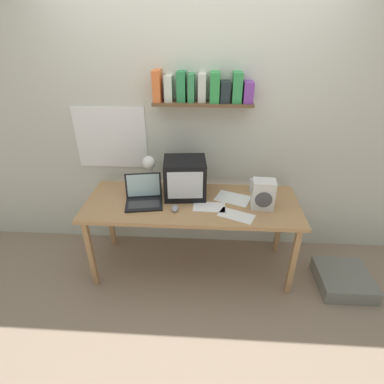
# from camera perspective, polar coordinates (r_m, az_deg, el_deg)

# --- Properties ---
(ground_plane) EXTENTS (12.00, 12.00, 0.00)m
(ground_plane) POSITION_cam_1_polar(r_m,az_deg,el_deg) (3.09, 0.00, -13.81)
(ground_plane) COLOR gray
(back_wall) EXTENTS (5.60, 0.24, 2.60)m
(back_wall) POSITION_cam_1_polar(r_m,az_deg,el_deg) (2.82, 0.52, 12.78)
(back_wall) COLOR beige
(back_wall) RESTS_ON ground_plane
(corner_desk) EXTENTS (1.87, 0.70, 0.75)m
(corner_desk) POSITION_cam_1_polar(r_m,az_deg,el_deg) (2.67, 0.00, -2.98)
(corner_desk) COLOR tan
(corner_desk) RESTS_ON ground_plane
(crt_monitor) EXTENTS (0.39, 0.35, 0.35)m
(crt_monitor) POSITION_cam_1_polar(r_m,az_deg,el_deg) (2.66, -1.36, 2.69)
(crt_monitor) COLOR black
(crt_monitor) RESTS_ON corner_desk
(laptop) EXTENTS (0.35, 0.31, 0.24)m
(laptop) POSITION_cam_1_polar(r_m,az_deg,el_deg) (2.64, -9.17, -0.72)
(laptop) COLOR black
(laptop) RESTS_ON corner_desk
(desk_lamp) EXTENTS (0.15, 0.20, 0.36)m
(desk_lamp) POSITION_cam_1_polar(r_m,az_deg,el_deg) (2.70, -8.07, 4.61)
(desk_lamp) COLOR silver
(desk_lamp) RESTS_ON corner_desk
(juice_glass) EXTENTS (0.07, 0.07, 0.12)m
(juice_glass) POSITION_cam_1_polar(r_m,az_deg,el_deg) (2.83, 11.54, 1.15)
(juice_glass) COLOR white
(juice_glass) RESTS_ON corner_desk
(space_heater) EXTENTS (0.19, 0.15, 0.25)m
(space_heater) POSITION_cam_1_polar(r_m,az_deg,el_deg) (2.56, 13.39, -0.43)
(space_heater) COLOR silver
(space_heater) RESTS_ON corner_desk
(computer_mouse) EXTENTS (0.07, 0.11, 0.03)m
(computer_mouse) POSITION_cam_1_polar(r_m,az_deg,el_deg) (2.52, -3.30, -3.10)
(computer_mouse) COLOR gray
(computer_mouse) RESTS_ON corner_desk
(loose_paper_near_laptop) EXTENTS (0.35, 0.29, 0.00)m
(loose_paper_near_laptop) POSITION_cam_1_polar(r_m,az_deg,el_deg) (2.71, 7.78, -1.20)
(loose_paper_near_laptop) COLOR white
(loose_paper_near_laptop) RESTS_ON corner_desk
(open_notebook) EXTENTS (0.32, 0.25, 0.00)m
(open_notebook) POSITION_cam_1_polar(r_m,az_deg,el_deg) (2.48, 8.42, -4.44)
(open_notebook) COLOR white
(open_notebook) RESTS_ON corner_desk
(loose_paper_near_monitor) EXTENTS (0.28, 0.17, 0.00)m
(loose_paper_near_monitor) POSITION_cam_1_polar(r_m,az_deg,el_deg) (2.56, 3.30, -2.84)
(loose_paper_near_monitor) COLOR white
(loose_paper_near_monitor) RESTS_ON corner_desk
(floor_cushion) EXTENTS (0.46, 0.46, 0.14)m
(floor_cushion) POSITION_cam_1_polar(r_m,az_deg,el_deg) (3.18, 26.85, -14.65)
(floor_cushion) COLOR slate
(floor_cushion) RESTS_ON ground_plane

